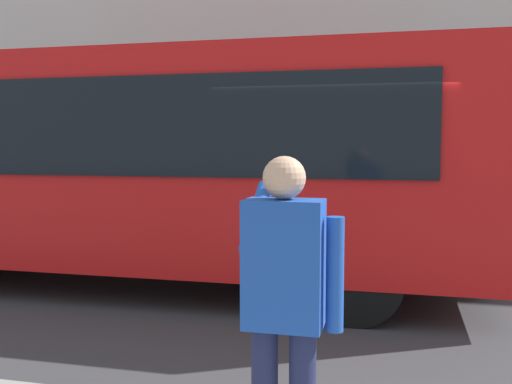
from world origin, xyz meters
TOP-DOWN VIEW (x-y plane):
  - ground_plane at (0.00, 0.00)m, footprint 60.00×60.00m
  - red_bus at (2.74, -0.05)m, footprint 9.05×2.54m
  - pedestrian_photographer at (-0.15, 4.28)m, footprint 0.53×0.52m

SIDE VIEW (x-z plane):
  - ground_plane at x=0.00m, z-range 0.00..0.00m
  - pedestrian_photographer at x=-0.15m, z-range 0.29..1.99m
  - red_bus at x=2.74m, z-range 0.14..3.22m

